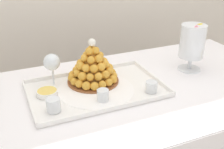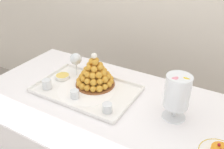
{
  "view_description": "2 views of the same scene",
  "coord_description": "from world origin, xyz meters",
  "px_view_note": "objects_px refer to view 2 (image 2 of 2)",
  "views": [
    {
      "loc": [
        -0.57,
        -1.03,
        1.43
      ],
      "look_at": [
        -0.13,
        -0.03,
        0.91
      ],
      "focal_mm": 45.59,
      "sensor_mm": 36.0,
      "label": 1
    },
    {
      "loc": [
        0.57,
        -0.95,
        1.62
      ],
      "look_at": [
        0.03,
        -0.02,
        1.0
      ],
      "focal_mm": 39.08,
      "sensor_mm": 36.0,
      "label": 2
    }
  ],
  "objects_px": {
    "dessert_cup_mid_left": "(75,94)",
    "creme_brulee_ramekin": "(63,76)",
    "wine_glass": "(76,60)",
    "macaron_goblet": "(177,92)",
    "dessert_cup_left": "(47,84)",
    "dessert_cup_centre": "(107,108)",
    "croquembouche": "(95,73)",
    "serving_tray": "(86,90)"
  },
  "relations": [
    {
      "from": "serving_tray",
      "to": "croquembouche",
      "type": "distance_m",
      "value": 0.11
    },
    {
      "from": "dessert_cup_left",
      "to": "wine_glass",
      "type": "distance_m",
      "value": 0.25
    },
    {
      "from": "croquembouche",
      "to": "dessert_cup_mid_left",
      "type": "distance_m",
      "value": 0.19
    },
    {
      "from": "serving_tray",
      "to": "creme_brulee_ramekin",
      "type": "bearing_deg",
      "value": 170.16
    },
    {
      "from": "serving_tray",
      "to": "wine_glass",
      "type": "bearing_deg",
      "value": 142.77
    },
    {
      "from": "croquembouche",
      "to": "dessert_cup_mid_left",
      "type": "relative_size",
      "value": 4.79
    },
    {
      "from": "serving_tray",
      "to": "croquembouche",
      "type": "relative_size",
      "value": 2.47
    },
    {
      "from": "macaron_goblet",
      "to": "wine_glass",
      "type": "distance_m",
      "value": 0.71
    },
    {
      "from": "dessert_cup_mid_left",
      "to": "creme_brulee_ramekin",
      "type": "height_order",
      "value": "dessert_cup_mid_left"
    },
    {
      "from": "creme_brulee_ramekin",
      "to": "serving_tray",
      "type": "bearing_deg",
      "value": -9.84
    },
    {
      "from": "creme_brulee_ramekin",
      "to": "macaron_goblet",
      "type": "relative_size",
      "value": 0.36
    },
    {
      "from": "dessert_cup_mid_left",
      "to": "creme_brulee_ramekin",
      "type": "distance_m",
      "value": 0.25
    },
    {
      "from": "serving_tray",
      "to": "dessert_cup_left",
      "type": "xyz_separation_m",
      "value": [
        -0.22,
        -0.1,
        0.03
      ]
    },
    {
      "from": "dessert_cup_mid_left",
      "to": "wine_glass",
      "type": "height_order",
      "value": "wine_glass"
    },
    {
      "from": "dessert_cup_left",
      "to": "dessert_cup_mid_left",
      "type": "height_order",
      "value": "dessert_cup_left"
    },
    {
      "from": "dessert_cup_mid_left",
      "to": "macaron_goblet",
      "type": "distance_m",
      "value": 0.57
    },
    {
      "from": "croquembouche",
      "to": "wine_glass",
      "type": "bearing_deg",
      "value": 164.83
    },
    {
      "from": "croquembouche",
      "to": "wine_glass",
      "type": "relative_size",
      "value": 1.54
    },
    {
      "from": "croquembouche",
      "to": "macaron_goblet",
      "type": "xyz_separation_m",
      "value": [
        0.52,
        -0.05,
        0.07
      ]
    },
    {
      "from": "dessert_cup_mid_left",
      "to": "dessert_cup_centre",
      "type": "height_order",
      "value": "same"
    },
    {
      "from": "serving_tray",
      "to": "dessert_cup_left",
      "type": "distance_m",
      "value": 0.24
    },
    {
      "from": "dessert_cup_centre",
      "to": "wine_glass",
      "type": "height_order",
      "value": "wine_glass"
    },
    {
      "from": "dessert_cup_mid_left",
      "to": "macaron_goblet",
      "type": "bearing_deg",
      "value": 13.09
    },
    {
      "from": "dessert_cup_centre",
      "to": "dessert_cup_mid_left",
      "type": "bearing_deg",
      "value": 175.93
    },
    {
      "from": "dessert_cup_mid_left",
      "to": "creme_brulee_ramekin",
      "type": "relative_size",
      "value": 0.54
    },
    {
      "from": "serving_tray",
      "to": "croquembouche",
      "type": "xyz_separation_m",
      "value": [
        0.01,
        0.08,
        0.08
      ]
    },
    {
      "from": "creme_brulee_ramekin",
      "to": "macaron_goblet",
      "type": "bearing_deg",
      "value": -1.08
    },
    {
      "from": "serving_tray",
      "to": "dessert_cup_centre",
      "type": "bearing_deg",
      "value": -28.46
    },
    {
      "from": "serving_tray",
      "to": "wine_glass",
      "type": "height_order",
      "value": "wine_glass"
    },
    {
      "from": "serving_tray",
      "to": "macaron_goblet",
      "type": "relative_size",
      "value": 2.34
    },
    {
      "from": "creme_brulee_ramekin",
      "to": "wine_glass",
      "type": "height_order",
      "value": "wine_glass"
    },
    {
      "from": "dessert_cup_centre",
      "to": "creme_brulee_ramekin",
      "type": "distance_m",
      "value": 0.46
    },
    {
      "from": "creme_brulee_ramekin",
      "to": "wine_glass",
      "type": "bearing_deg",
      "value": 60.75
    },
    {
      "from": "serving_tray",
      "to": "dessert_cup_mid_left",
      "type": "bearing_deg",
      "value": -93.58
    },
    {
      "from": "dessert_cup_mid_left",
      "to": "wine_glass",
      "type": "bearing_deg",
      "value": 124.76
    },
    {
      "from": "dessert_cup_mid_left",
      "to": "dessert_cup_centre",
      "type": "bearing_deg",
      "value": -4.07
    },
    {
      "from": "dessert_cup_left",
      "to": "dessert_cup_mid_left",
      "type": "relative_size",
      "value": 1.09
    },
    {
      "from": "croquembouche",
      "to": "dessert_cup_centre",
      "type": "height_order",
      "value": "croquembouche"
    },
    {
      "from": "dessert_cup_mid_left",
      "to": "macaron_goblet",
      "type": "xyz_separation_m",
      "value": [
        0.54,
        0.13,
        0.12
      ]
    },
    {
      "from": "dessert_cup_centre",
      "to": "macaron_goblet",
      "type": "xyz_separation_m",
      "value": [
        0.32,
        0.14,
        0.12
      ]
    },
    {
      "from": "dessert_cup_centre",
      "to": "creme_brulee_ramekin",
      "type": "xyz_separation_m",
      "value": [
        -0.43,
        0.16,
        -0.01
      ]
    },
    {
      "from": "dessert_cup_left",
      "to": "dessert_cup_mid_left",
      "type": "xyz_separation_m",
      "value": [
        0.21,
        0.0,
        -0.0
      ]
    }
  ]
}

